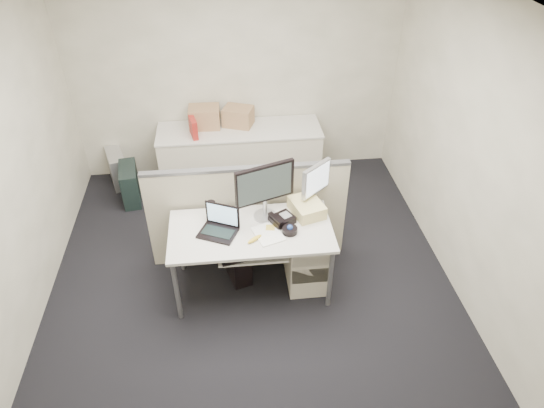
{
  "coord_description": "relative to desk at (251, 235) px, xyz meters",
  "views": [
    {
      "loc": [
        -0.18,
        -3.41,
        3.58
      ],
      "look_at": [
        0.21,
        0.15,
        0.9
      ],
      "focal_mm": 32.0,
      "sensor_mm": 36.0,
      "label": 1
    }
  ],
  "objects": [
    {
      "name": "pc_tower_spare_dark",
      "position": [
        -1.37,
        1.63,
        -0.44
      ],
      "size": [
        0.26,
        0.51,
        0.46
      ],
      "primitive_type": "cube",
      "rotation": [
        0.0,
        0.0,
        0.14
      ],
      "color": "black",
      "rests_on": "floor"
    },
    {
      "name": "monitor_main",
      "position": [
        0.15,
        0.18,
        0.35
      ],
      "size": [
        0.61,
        0.4,
        0.57
      ],
      "primitive_type": "cube",
      "rotation": [
        0.0,
        0.0,
        0.34
      ],
      "color": "black",
      "rests_on": "desk"
    },
    {
      "name": "trackball",
      "position": [
        0.35,
        -0.08,
        0.09
      ],
      "size": [
        0.14,
        0.14,
        0.05
      ],
      "primitive_type": "cylinder",
      "rotation": [
        0.0,
        0.0,
        0.02
      ],
      "color": "black",
      "rests_on": "desk"
    },
    {
      "name": "red_binder",
      "position": [
        -0.55,
        1.83,
        0.18
      ],
      "size": [
        0.12,
        0.28,
        0.25
      ],
      "primitive_type": "cube",
      "rotation": [
        0.0,
        0.0,
        0.21
      ],
      "color": "maroon",
      "rests_on": "back_counter"
    },
    {
      "name": "desk",
      "position": [
        0.0,
        0.0,
        0.0
      ],
      "size": [
        1.5,
        0.75,
        0.73
      ],
      "color": "silver",
      "rests_on": "floor"
    },
    {
      "name": "sticky_pad",
      "position": [
        0.18,
        0.0,
        0.07
      ],
      "size": [
        0.1,
        0.1,
        0.01
      ],
      "primitive_type": "cube",
      "rotation": [
        0.0,
        0.0,
        -0.16
      ],
      "color": "gold",
      "rests_on": "desk"
    },
    {
      "name": "wall_right",
      "position": [
        2.0,
        0.0,
        0.69
      ],
      "size": [
        0.02,
        4.5,
        2.7
      ],
      "primitive_type": "cube",
      "color": "beige",
      "rests_on": "ground"
    },
    {
      "name": "wall_left",
      "position": [
        -2.0,
        0.0,
        0.69
      ],
      "size": [
        0.02,
        4.5,
        2.7
      ],
      "primitive_type": "cube",
      "color": "beige",
      "rests_on": "ground"
    },
    {
      "name": "cellphone",
      "position": [
        -0.15,
        0.2,
        0.07
      ],
      "size": [
        0.06,
        0.1,
        0.01
      ],
      "primitive_type": "cube",
      "rotation": [
        0.0,
        0.0,
        -0.07
      ],
      "color": "black",
      "rests_on": "desk"
    },
    {
      "name": "keyboard",
      "position": [
        -0.05,
        -0.22,
        -0.02
      ],
      "size": [
        0.52,
        0.27,
        0.03
      ],
      "primitive_type": "cube",
      "rotation": [
        0.0,
        0.0,
        0.2
      ],
      "color": "black",
      "rests_on": "keyboard_tray"
    },
    {
      "name": "back_counter",
      "position": [
        0.0,
        1.93,
        -0.3
      ],
      "size": [
        2.0,
        0.6,
        0.72
      ],
      "primitive_type": "cube",
      "color": "beige",
      "rests_on": "floor"
    },
    {
      "name": "monitor_small",
      "position": [
        0.65,
        0.32,
        0.29
      ],
      "size": [
        0.4,
        0.38,
        0.45
      ],
      "primitive_type": "cube",
      "rotation": [
        0.0,
        0.0,
        0.7
      ],
      "color": "#B7B7BC",
      "rests_on": "desk"
    },
    {
      "name": "desk_phone",
      "position": [
        0.3,
        0.08,
        0.1
      ],
      "size": [
        0.26,
        0.25,
        0.07
      ],
      "primitive_type": "cube",
      "rotation": [
        0.0,
        0.0,
        0.5
      ],
      "color": "black",
      "rests_on": "desk"
    },
    {
      "name": "paper_stack",
      "position": [
        0.15,
        -0.08,
        0.07
      ],
      "size": [
        0.31,
        0.35,
        0.01
      ],
      "primitive_type": "cube",
      "rotation": [
        0.0,
        0.0,
        0.34
      ],
      "color": "white",
      "rests_on": "desk"
    },
    {
      "name": "cardboard_box_right",
      "position": [
        0.0,
        2.05,
        0.18
      ],
      "size": [
        0.42,
        0.37,
        0.25
      ],
      "primitive_type": "cube",
      "rotation": [
        0.0,
        0.0,
        -0.36
      ],
      "color": "#A66E4E",
      "rests_on": "back_counter"
    },
    {
      "name": "cardboard_box_left",
      "position": [
        -0.42,
        2.05,
        0.19
      ],
      "size": [
        0.38,
        0.29,
        0.28
      ],
      "primitive_type": "cube",
      "rotation": [
        0.0,
        0.0,
        -0.02
      ],
      "color": "#A66E4E",
      "rests_on": "back_counter"
    },
    {
      "name": "laptop",
      "position": [
        -0.3,
        -0.02,
        0.19
      ],
      "size": [
        0.4,
        0.36,
        0.25
      ],
      "primitive_type": "cube",
      "rotation": [
        0.0,
        0.0,
        -0.44
      ],
      "color": "black",
      "rests_on": "desk"
    },
    {
      "name": "pc_tower_spare_silver",
      "position": [
        -1.58,
        2.03,
        -0.45
      ],
      "size": [
        0.32,
        0.5,
        0.44
      ],
      "primitive_type": "cube",
      "rotation": [
        0.0,
        0.0,
        0.31
      ],
      "color": "#B7B7BC",
      "rests_on": "floor"
    },
    {
      "name": "wall_back",
      "position": [
        0.0,
        2.25,
        0.69
      ],
      "size": [
        4.0,
        0.02,
        2.7
      ],
      "primitive_type": "cube",
      "color": "beige",
      "rests_on": "ground"
    },
    {
      "name": "banana",
      "position": [
        0.02,
        -0.15,
        0.08
      ],
      "size": [
        0.15,
        0.13,
        0.04
      ],
      "primitive_type": "ellipsoid",
      "rotation": [
        0.0,
        0.0,
        0.63
      ],
      "color": "#FDD44F",
      "rests_on": "desk"
    },
    {
      "name": "floor",
      "position": [
        0.0,
        0.0,
        -0.67
      ],
      "size": [
        4.0,
        4.5,
        0.01
      ],
      "primitive_type": "cube",
      "color": "black",
      "rests_on": "ground"
    },
    {
      "name": "drawer_pedestal",
      "position": [
        0.55,
        0.05,
        -0.34
      ],
      "size": [
        0.4,
        0.55,
        0.65
      ],
      "primitive_type": "cube",
      "color": "beige",
      "rests_on": "floor"
    },
    {
      "name": "keyboard_tray",
      "position": [
        0.0,
        -0.18,
        -0.04
      ],
      "size": [
        0.62,
        0.32,
        0.02
      ],
      "primitive_type": "cube",
      "color": "silver",
      "rests_on": "desk"
    },
    {
      "name": "cubicle_partition",
      "position": [
        0.0,
        0.45,
        -0.11
      ],
      "size": [
        2.0,
        0.06,
        1.1
      ],
      "primitive_type": "cube",
      "color": "#AEA28C",
      "rests_on": "floor"
    },
    {
      "name": "manila_folders",
      "position": [
        0.55,
        0.2,
        0.13
      ],
      "size": [
        0.35,
        0.4,
        0.13
      ],
      "primitive_type": "cube",
      "rotation": [
        0.0,
        0.0,
        0.29
      ],
      "color": "#F3E197",
      "rests_on": "desk"
    },
    {
      "name": "pc_tower_desk",
      "position": [
        -0.15,
        0.2,
        -0.45
      ],
      "size": [
        0.31,
        0.49,
        0.43
      ],
      "primitive_type": "cube",
      "rotation": [
        0.0,
        0.0,
        0.29
      ],
      "color": "black",
      "rests_on": "floor"
    },
    {
      "name": "travel_mug",
      "position": [
        -0.35,
        0.22,
        0.15
      ],
      "size": [
        0.1,
        0.1,
        0.17
      ],
      "primitive_type": "cylinder",
      "rotation": [
        0.0,
        0.0,
        -0.29
      ],
      "color": "black",
      "rests_on": "desk"
    },
    {
      "name": "ceiling",
      "position": [
        0.0,
        0.0,
        2.04
      ],
      "size": [
        4.0,
        4.5,
        0.01
      ],
      "primitive_type": "cube",
      "color": "white",
      "rests_on": "ground"
    }
  ]
}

